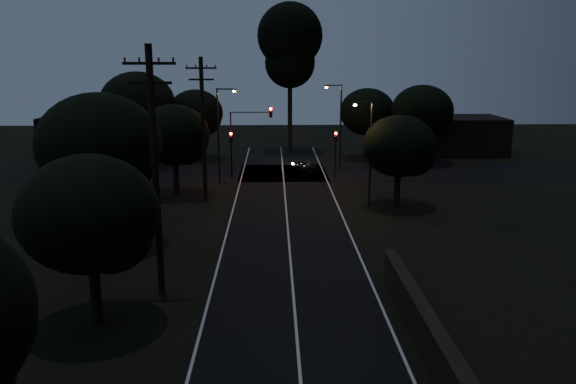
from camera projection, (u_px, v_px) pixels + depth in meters
name	position (u px, v px, depth m)	size (l,w,h in m)	color
road_surface	(286.00, 202.00, 41.47)	(60.00, 70.00, 0.03)	black
utility_pole_mid	(155.00, 169.00, 24.32)	(2.20, 0.30, 11.00)	black
utility_pole_far	(203.00, 127.00, 40.90)	(2.20, 0.30, 10.50)	black
tree_left_b	(93.00, 217.00, 21.55)	(5.41, 5.41, 6.88)	black
tree_left_c	(103.00, 148.00, 30.92)	(6.82, 6.82, 8.62)	black
tree_left_d	(176.00, 137.00, 42.90)	(5.51, 5.51, 6.99)	black
tree_far_nw	(197.00, 114.00, 58.40)	(5.71, 5.71, 7.23)	black
tree_far_w	(140.00, 105.00, 54.07)	(7.18, 7.18, 9.16)	black
tree_far_ne	(369.00, 113.00, 58.83)	(5.80, 5.80, 7.34)	black
tree_far_e	(424.00, 113.00, 55.95)	(6.16, 6.16, 7.82)	black
tree_right_a	(402.00, 148.00, 39.49)	(5.14, 5.14, 6.54)	black
tall_pine	(290.00, 44.00, 61.95)	(7.21, 7.21, 16.39)	black
building_left	(97.00, 135.00, 60.76)	(10.00, 8.00, 4.40)	black
building_right	(460.00, 135.00, 62.76)	(9.00, 7.00, 4.00)	black
signal_left	(231.00, 146.00, 49.32)	(0.28, 0.35, 4.10)	black
signal_right	(335.00, 146.00, 49.54)	(0.28, 0.35, 4.10)	black
signal_mast	(250.00, 129.00, 49.01)	(3.70, 0.35, 6.25)	black
streetlight_a	(221.00, 129.00, 46.95)	(1.66, 0.26, 8.00)	black
streetlight_b	(339.00, 120.00, 53.04)	(1.66, 0.26, 8.00)	black
streetlight_c	(368.00, 146.00, 39.51)	(1.46, 0.26, 7.50)	black
car	(305.00, 166.00, 52.28)	(1.34, 3.32, 1.13)	black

